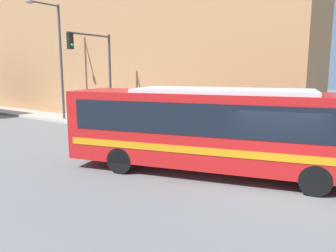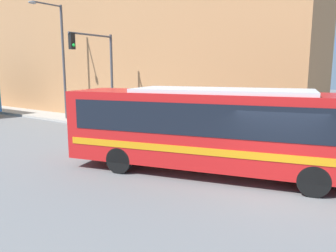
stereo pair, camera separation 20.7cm
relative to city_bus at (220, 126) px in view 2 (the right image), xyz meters
name	(u,v)px [view 2 (the right image)]	position (x,y,z in m)	size (l,w,h in m)	color
ground_plane	(279,192)	(-0.51, -2.31, -1.77)	(120.00, 120.00, 0.00)	slate
sidewalk	(51,116)	(5.27, 17.69, -1.69)	(2.56, 70.00, 0.16)	#A8A399
building_facade	(117,53)	(9.55, 14.34, 3.32)	(6.00, 31.30, 10.19)	#B27A4C
city_bus	(220,126)	(0.00, 0.00, 0.00)	(5.41, 11.35, 3.07)	red
fire_hydrant	(249,137)	(4.59, 0.76, -1.28)	(0.22, 0.30, 0.68)	#999999
traffic_light_pole	(99,64)	(3.67, 10.14, 2.30)	(3.28, 0.35, 5.75)	#47474C
street_lamp	(60,53)	(4.53, 15.12, 3.12)	(2.57, 0.28, 8.08)	#47474C
pedestrian_near_corner	(158,115)	(5.00, 6.61, -0.71)	(0.34, 0.34, 1.76)	#23283D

